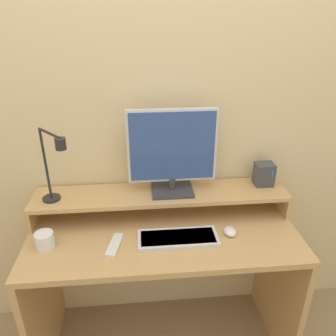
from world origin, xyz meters
The scene contains 10 objects.
wall_back centered at (0.00, 0.60, 1.25)m, with size 6.00×0.05×2.50m.
desk centered at (0.00, 0.28, 0.56)m, with size 1.31×0.56×0.78m.
monitor_shelf centered at (0.00, 0.44, 0.89)m, with size 1.31×0.24×0.13m.
monitor centered at (0.06, 0.45, 1.13)m, with size 0.44×0.17×0.44m.
desk_lamp centered at (-0.50, 0.37, 1.11)m, with size 0.18×0.20×0.37m.
router_dock centered at (0.55, 0.48, 0.97)m, with size 0.10×0.08×0.12m.
keyboard centered at (0.06, 0.22, 0.79)m, with size 0.38×0.15×0.02m.
mouse centered at (0.32, 0.23, 0.79)m, with size 0.06×0.08×0.03m.
remote_control centered at (-0.23, 0.19, 0.79)m, with size 0.08×0.17×0.02m.
mug centered at (-0.55, 0.22, 0.82)m, with size 0.08×0.08×0.08m.
Camera 1 is at (-0.10, -1.02, 1.75)m, focal length 35.00 mm.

